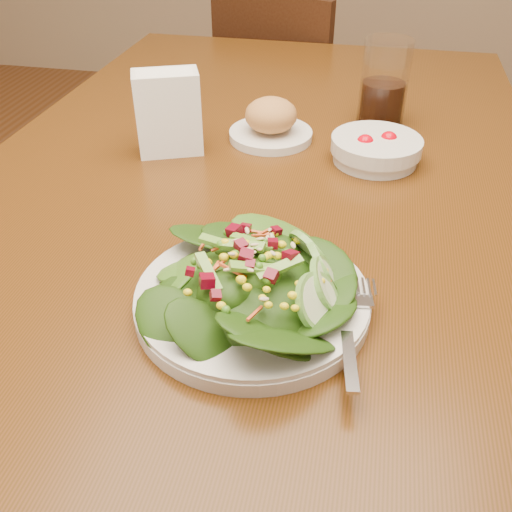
# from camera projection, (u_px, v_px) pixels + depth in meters

# --- Properties ---
(ground_plane) EXTENTS (5.00, 5.00, 0.00)m
(ground_plane) POSITION_uv_depth(u_px,v_px,m) (259.00, 448.00, 1.36)
(ground_plane) COLOR brown
(dining_table) EXTENTS (0.90, 1.40, 0.75)m
(dining_table) POSITION_uv_depth(u_px,v_px,m) (260.00, 217.00, 0.98)
(dining_table) COLOR #4D260F
(dining_table) RESTS_ON ground_plane
(chair_far) EXTENTS (0.51, 0.51, 0.85)m
(chair_far) POSITION_uv_depth(u_px,v_px,m) (288.00, 121.00, 1.82)
(chair_far) COLOR black
(chair_far) RESTS_ON ground_plane
(salad_plate) EXTENTS (0.26, 0.26, 0.07)m
(salad_plate) POSITION_uv_depth(u_px,v_px,m) (260.00, 289.00, 0.62)
(salad_plate) COLOR silver
(salad_plate) RESTS_ON dining_table
(bread_plate) EXTENTS (0.14, 0.14, 0.07)m
(bread_plate) POSITION_uv_depth(u_px,v_px,m) (271.00, 123.00, 0.98)
(bread_plate) COLOR silver
(bread_plate) RESTS_ON dining_table
(tomato_bowl) EXTENTS (0.14, 0.14, 0.05)m
(tomato_bowl) POSITION_uv_depth(u_px,v_px,m) (376.00, 149.00, 0.91)
(tomato_bowl) COLOR silver
(tomato_bowl) RESTS_ON dining_table
(drinking_glass) EXTENTS (0.08, 0.08, 0.15)m
(drinking_glass) POSITION_uv_depth(u_px,v_px,m) (384.00, 88.00, 1.02)
(drinking_glass) COLOR silver
(drinking_glass) RESTS_ON dining_table
(napkin_holder) EXTENTS (0.12, 0.09, 0.13)m
(napkin_holder) POSITION_uv_depth(u_px,v_px,m) (168.00, 111.00, 0.91)
(napkin_holder) COLOR white
(napkin_holder) RESTS_ON dining_table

